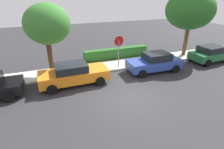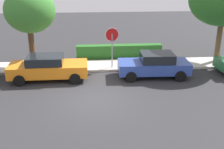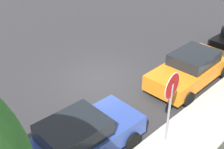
% 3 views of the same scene
% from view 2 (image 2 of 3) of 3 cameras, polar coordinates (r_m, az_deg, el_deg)
% --- Properties ---
extents(ground_plane, '(60.00, 60.00, 0.00)m').
position_cam_2_polar(ground_plane, '(14.20, -3.56, -5.19)').
color(ground_plane, '#2D2D30').
extents(sidewalk_curb, '(32.00, 2.13, 0.14)m').
position_cam_2_polar(sidewalk_curb, '(18.90, -3.93, 1.79)').
color(sidewalk_curb, beige).
rests_on(sidewalk_curb, ground_plane).
extents(stop_sign, '(0.87, 0.11, 2.73)m').
position_cam_2_polar(stop_sign, '(17.89, 0.01, 6.87)').
color(stop_sign, gray).
rests_on(stop_sign, ground_plane).
extents(parked_car_blue, '(4.30, 2.06, 1.49)m').
position_cam_2_polar(parked_car_blue, '(17.12, 8.59, 1.96)').
color(parked_car_blue, '#2D479E').
rests_on(parked_car_blue, ground_plane).
extents(parked_car_orange, '(4.56, 2.03, 1.47)m').
position_cam_2_polar(parked_car_orange, '(16.91, -12.88, 1.42)').
color(parked_car_orange, orange).
rests_on(parked_car_orange, ground_plane).
extents(street_tree_near_corner, '(4.31, 4.31, 6.05)m').
position_cam_2_polar(street_tree_near_corner, '(20.12, 21.53, 13.99)').
color(street_tree_near_corner, brown).
rests_on(street_tree_near_corner, ground_plane).
extents(street_tree_mid_block, '(3.13, 3.13, 5.15)m').
position_cam_2_polar(street_tree_mid_block, '(18.47, -16.36, 12.27)').
color(street_tree_mid_block, '#422D1E').
rests_on(street_tree_mid_block, ground_plane).
extents(fire_hydrant, '(0.30, 0.22, 0.72)m').
position_cam_2_polar(fire_hydrant, '(18.89, 11.23, 2.35)').
color(fire_hydrant, red).
rests_on(fire_hydrant, ground_plane).
extents(front_yard_hedge, '(6.15, 0.61, 1.05)m').
position_cam_2_polar(front_yard_hedge, '(20.40, 1.45, 4.60)').
color(front_yard_hedge, '#286623').
rests_on(front_yard_hedge, ground_plane).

